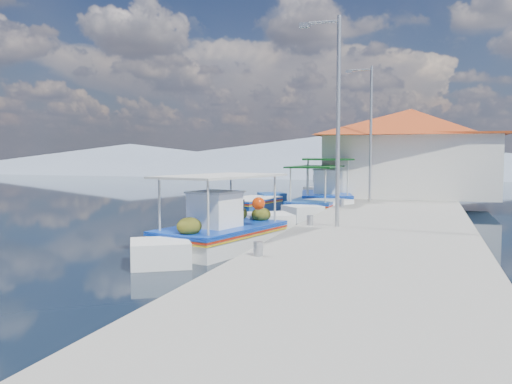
% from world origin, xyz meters
% --- Properties ---
extents(ground, '(160.00, 160.00, 0.00)m').
position_xyz_m(ground, '(0.00, 0.00, 0.00)').
color(ground, black).
rests_on(ground, ground).
extents(quay, '(5.00, 44.00, 0.50)m').
position_xyz_m(quay, '(5.90, 6.00, 0.25)').
color(quay, gray).
rests_on(quay, ground).
extents(bollards, '(0.20, 17.20, 0.30)m').
position_xyz_m(bollards, '(3.80, 5.25, 0.65)').
color(bollards, '#A5A8AD').
rests_on(bollards, quay).
extents(main_caique, '(3.06, 6.65, 2.26)m').
position_xyz_m(main_caique, '(1.75, 0.10, 0.43)').
color(main_caique, white).
rests_on(main_caique, ground).
extents(caique_green_canopy, '(1.97, 6.22, 2.33)m').
position_xyz_m(caique_green_canopy, '(2.52, 9.12, 0.35)').
color(caique_green_canopy, white).
rests_on(caique_green_canopy, ground).
extents(caique_blue_hull, '(2.36, 5.45, 0.99)m').
position_xyz_m(caique_blue_hull, '(-0.42, 9.13, 0.27)').
color(caique_blue_hull, '#184592').
rests_on(caique_blue_hull, ground).
extents(caique_far, '(3.32, 7.43, 2.67)m').
position_xyz_m(caique_far, '(2.50, 11.74, 0.49)').
color(caique_far, white).
rests_on(caique_far, ground).
extents(harbor_building, '(10.49, 10.49, 4.40)m').
position_xyz_m(harbor_building, '(6.20, 15.00, 2.78)').
color(harbor_building, white).
rests_on(harbor_building, quay).
extents(lamp_post_near, '(1.21, 0.14, 6.00)m').
position_xyz_m(lamp_post_near, '(4.51, 2.00, 3.85)').
color(lamp_post_near, '#A5A8AD').
rests_on(lamp_post_near, quay).
extents(lamp_post_far, '(1.21, 0.14, 6.00)m').
position_xyz_m(lamp_post_far, '(4.51, 11.00, 3.85)').
color(lamp_post_far, '#A5A8AD').
rests_on(lamp_post_far, quay).
extents(mountain_ridge, '(171.40, 96.00, 5.50)m').
position_xyz_m(mountain_ridge, '(6.54, 56.00, 2.04)').
color(mountain_ridge, gray).
rests_on(mountain_ridge, ground).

